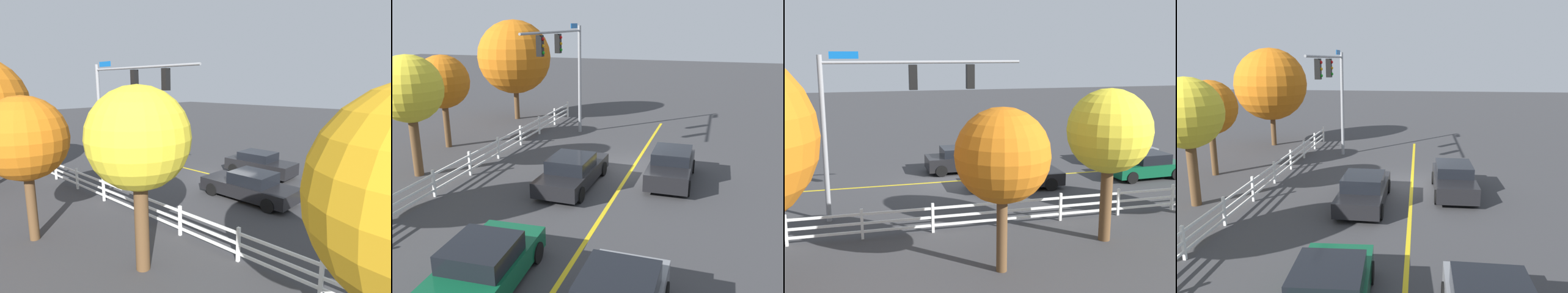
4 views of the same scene
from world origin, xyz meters
TOP-DOWN VIEW (x-y plane):
  - ground_plane at (0.00, 0.00)m, footprint 120.00×120.00m
  - lane_center_stripe at (-4.00, 0.00)m, footprint 28.00×0.16m
  - signal_assembly at (3.64, 4.67)m, footprint 8.10×0.38m
  - car_0 at (-2.78, 2.01)m, footprint 4.71×2.01m
  - car_1 at (-10.26, 1.81)m, footprint 4.12×2.15m
  - car_2 at (-0.93, -1.96)m, footprint 4.17×1.93m
  - white_rail_fence at (-3.00, 6.97)m, footprint 26.10×0.10m
  - tree_0 at (0.65, 10.74)m, footprint 2.91×2.91m
  - tree_1 at (8.35, 10.31)m, footprint 5.11×5.11m
  - tree_3 at (-3.72, 9.25)m, footprint 2.98×2.98m

SIDE VIEW (x-z plane):
  - ground_plane at x=0.00m, z-range 0.00..0.00m
  - lane_center_stripe at x=-4.00m, z-range 0.00..0.01m
  - white_rail_fence at x=-3.00m, z-range 0.03..1.18m
  - car_0 at x=-2.78m, z-range -0.04..1.35m
  - car_1 at x=-10.26m, z-range -0.03..1.35m
  - car_2 at x=-0.93m, z-range -0.01..1.41m
  - tree_0 at x=0.65m, z-range 1.09..6.26m
  - tree_3 at x=-3.72m, z-range 1.22..6.74m
  - tree_1 at x=8.35m, z-range 0.94..7.95m
  - signal_assembly at x=3.64m, z-range 1.41..8.16m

